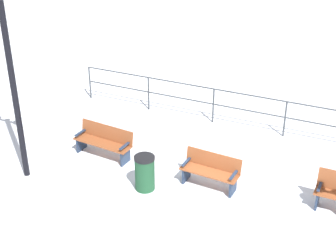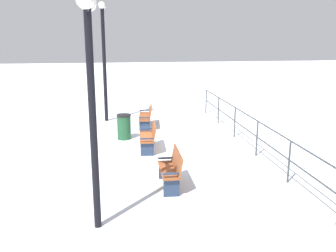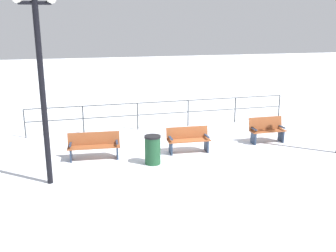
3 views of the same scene
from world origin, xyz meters
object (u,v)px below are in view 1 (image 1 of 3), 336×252
at_px(bench_nearest, 104,141).
at_px(trash_bin, 145,173).
at_px(bench_second, 211,170).
at_px(lamppost_near, 9,57).

relative_size(bench_nearest, trash_bin, 1.87).
distance_m(bench_second, trash_bin, 1.66).
bearing_deg(trash_bin, lamppost_near, -77.26).
height_order(bench_nearest, trash_bin, trash_bin).
height_order(lamppost_near, trash_bin, lamppost_near).
distance_m(lamppost_near, trash_bin, 4.26).
bearing_deg(bench_nearest, trash_bin, 65.92).
relative_size(bench_second, trash_bin, 1.63).
relative_size(bench_nearest, bench_second, 1.15).
bearing_deg(bench_second, trash_bin, -57.82).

